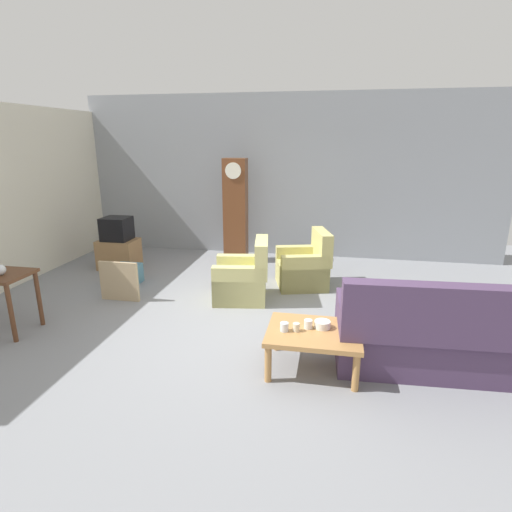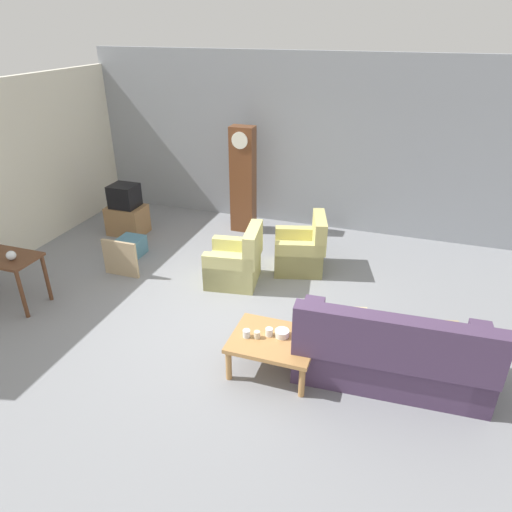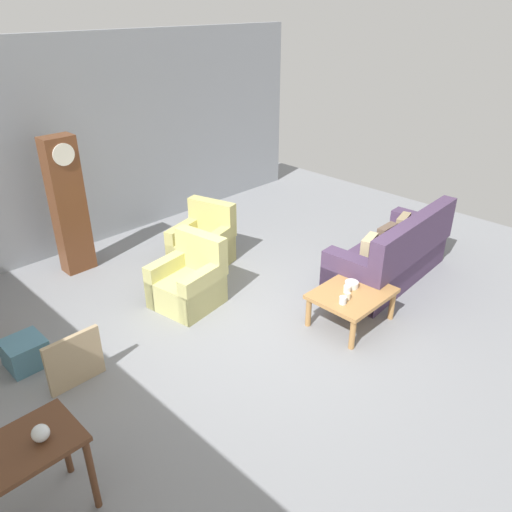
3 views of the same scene
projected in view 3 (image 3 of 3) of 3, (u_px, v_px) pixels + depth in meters
The scene contains 15 objects.
ground_plane at pixel (258, 321), 6.26m from camera, with size 10.40×10.40×0.00m, color gray.
garage_door_wall at pixel (95, 143), 7.78m from camera, with size 8.40×0.16×3.20m, color gray.
couch_floral at pixel (391, 257), 7.04m from camera, with size 2.14×0.99×1.04m.
armchair_olive_near at pixel (189, 283), 6.50m from camera, with size 0.90×0.87×0.92m.
armchair_olive_far at pixel (203, 245), 7.50m from camera, with size 0.96×0.94×0.92m.
coffee_table_wood at pixel (352, 296), 6.07m from camera, with size 0.96×0.76×0.44m.
grandfather_clock at pixel (68, 206), 7.02m from camera, with size 0.44×0.30×1.99m.
framed_picture_leaning at pixel (75, 361), 5.11m from camera, with size 0.60×0.05×0.60m, color tan.
storage_box_blue at pixel (25, 353), 5.45m from camera, with size 0.41×0.41×0.32m, color teal.
glass_dome_cloche at pixel (41, 433), 3.58m from camera, with size 0.13×0.13×0.13m, color silver.
cup_white_porcelain at pixel (347, 289), 6.01m from camera, with size 0.09×0.09×0.09m, color white.
cup_blue_rimmed at pixel (343, 300), 5.79m from camera, with size 0.09×0.09×0.09m, color silver.
cup_cream_tall at pixel (347, 296), 5.88m from camera, with size 0.07×0.07×0.09m, color beige.
bowl_white_stacked at pixel (352, 284), 6.13m from camera, with size 0.17×0.17×0.08m, color white.
bowl_shallow_green at pixel (371, 279), 6.24m from camera, with size 0.16×0.16×0.07m, color #B2C69E.
Camera 3 is at (-3.70, -3.63, 3.61)m, focal length 34.96 mm.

